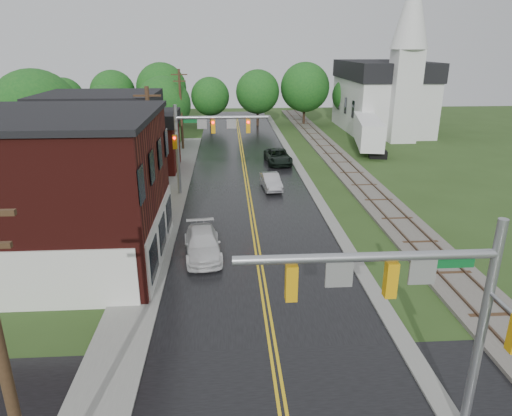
{
  "coord_description": "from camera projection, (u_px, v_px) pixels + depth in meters",
  "views": [
    {
      "loc": [
        -1.66,
        -8.79,
        11.55
      ],
      "look_at": [
        -0.23,
        13.54,
        3.5
      ],
      "focal_mm": 32.0,
      "sensor_mm": 36.0,
      "label": 1
    }
  ],
  "objects": [
    {
      "name": "utility_pole_c",
      "position": [
        181.0,
        108.0,
        51.57
      ],
      "size": [
        1.8,
        0.28,
        9.0
      ],
      "color": "#382616",
      "rests_on": "ground"
    },
    {
      "name": "traffic_signal_far",
      "position": [
        204.0,
        133.0,
        35.73
      ],
      "size": [
        7.34,
        0.43,
        7.2
      ],
      "color": "gray",
      "rests_on": "ground"
    },
    {
      "name": "sedan_silver",
      "position": [
        271.0,
        182.0,
        38.42
      ],
      "size": [
        1.72,
        4.04,
        1.29
      ],
      "primitive_type": "imported",
      "rotation": [
        0.0,
        0.0,
        0.09
      ],
      "color": "#A0A0A4",
      "rests_on": "ground"
    },
    {
      "name": "curb_right",
      "position": [
        298.0,
        167.0,
        45.46
      ],
      "size": [
        0.8,
        70.0,
        0.12
      ],
      "primitive_type": "cube",
      "color": "gray",
      "rests_on": "ground"
    },
    {
      "name": "semi_trailer",
      "position": [
        368.0,
        131.0,
        52.23
      ],
      "size": [
        4.55,
        11.61,
        3.64
      ],
      "color": "black",
      "rests_on": "ground"
    },
    {
      "name": "traffic_signal_near",
      "position": [
        415.0,
        296.0,
        12.67
      ],
      "size": [
        7.34,
        0.3,
        7.2
      ],
      "color": "gray",
      "rests_on": "ground"
    },
    {
      "name": "utility_pole_b",
      "position": [
        151.0,
        151.0,
        30.92
      ],
      "size": [
        1.8,
        0.28,
        9.0
      ],
      "color": "#382616",
      "rests_on": "ground"
    },
    {
      "name": "brick_building",
      "position": [
        24.0,
        192.0,
        24.19
      ],
      "size": [
        14.3,
        10.3,
        8.3
      ],
      "color": "#42110E",
      "rests_on": "ground"
    },
    {
      "name": "tree_left_e",
      "position": [
        165.0,
        106.0,
        53.2
      ],
      "size": [
        6.4,
        6.4,
        8.16
      ],
      "color": "black",
      "rests_on": "ground"
    },
    {
      "name": "darkred_building",
      "position": [
        140.0,
        148.0,
        43.78
      ],
      "size": [
        7.0,
        6.0,
        4.4
      ],
      "primitive_type": "cube",
      "color": "#3F0F0C",
      "rests_on": "ground"
    },
    {
      "name": "utility_pole_a",
      "position": [
        4.0,
        366.0,
        10.26
      ],
      "size": [
        1.8,
        0.28,
        9.0
      ],
      "color": "#382616",
      "rests_on": "ground"
    },
    {
      "name": "pickup_white",
      "position": [
        203.0,
        244.0,
        26.22
      ],
      "size": [
        2.51,
        5.11,
        1.43
      ],
      "primitive_type": "imported",
      "rotation": [
        0.0,
        0.0,
        0.1
      ],
      "color": "silver",
      "rests_on": "ground"
    },
    {
      "name": "suv_dark",
      "position": [
        278.0,
        157.0,
        46.64
      ],
      "size": [
        2.67,
        5.3,
        1.44
      ],
      "primitive_type": "imported",
      "rotation": [
        0.0,
        0.0,
        0.06
      ],
      "color": "black",
      "rests_on": "ground"
    },
    {
      "name": "tree_left_c",
      "position": [
        109.0,
        116.0,
        47.37
      ],
      "size": [
        6.0,
        6.0,
        7.65
      ],
      "color": "black",
      "rests_on": "ground"
    },
    {
      "name": "tree_left_b",
      "position": [
        38.0,
        116.0,
        39.21
      ],
      "size": [
        7.6,
        7.6,
        9.69
      ],
      "color": "black",
      "rests_on": "ground"
    },
    {
      "name": "railroad",
      "position": [
        344.0,
        165.0,
        45.7
      ],
      "size": [
        3.2,
        80.0,
        0.3
      ],
      "color": "#59544C",
      "rests_on": "ground"
    },
    {
      "name": "yellow_house",
      "position": [
        106.0,
        160.0,
        34.93
      ],
      "size": [
        8.0,
        7.0,
        6.4
      ],
      "primitive_type": "cube",
      "color": "tan",
      "rests_on": "ground"
    },
    {
      "name": "sidewalk_left",
      "position": [
        170.0,
        202.0,
        35.37
      ],
      "size": [
        2.4,
        50.0,
        0.12
      ],
      "primitive_type": "cube",
      "color": "gray",
      "rests_on": "ground"
    },
    {
      "name": "main_road",
      "position": [
        247.0,
        182.0,
        40.44
      ],
      "size": [
        10.0,
        90.0,
        0.02
      ],
      "primitive_type": "cube",
      "color": "black",
      "rests_on": "ground"
    },
    {
      "name": "church",
      "position": [
        385.0,
        89.0,
        61.96
      ],
      "size": [
        10.4,
        18.4,
        20.0
      ],
      "color": "silver",
      "rests_on": "ground"
    }
  ]
}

